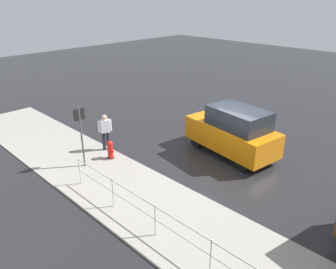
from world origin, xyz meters
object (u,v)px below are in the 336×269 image
Objects in this scene: moving_hatchback at (233,131)px; sign_post at (81,129)px; fire_hydrant at (110,150)px; pedestrian at (105,130)px.

moving_hatchback is 6.02m from sign_post.
sign_post reaches higher than moving_hatchback.
sign_post reaches higher than fire_hydrant.
sign_post is at bearing 54.89° from moving_hatchback.
moving_hatchback is 1.72× the size of sign_post.
fire_hydrant is 0.50× the size of pedestrian.
moving_hatchback is at bearing -125.11° from sign_post.
fire_hydrant is 0.33× the size of sign_post.
sign_post is at bearing 111.54° from pedestrian.
moving_hatchback is 5.13× the size of fire_hydrant.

